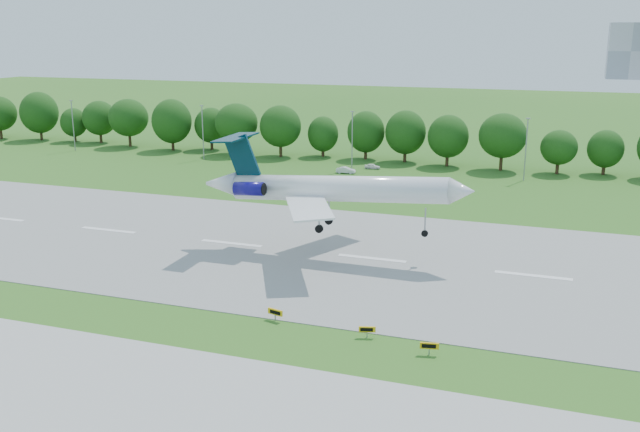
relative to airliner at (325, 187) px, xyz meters
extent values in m
plane|color=#265C18|center=(6.40, -24.96, -8.98)|extent=(600.00, 600.00, 0.00)
cube|color=gray|center=(6.40, 0.04, -8.94)|extent=(400.00, 45.00, 0.08)
cube|color=#ADADA8|center=(6.40, -42.96, -8.94)|extent=(400.00, 23.00, 0.08)
cylinder|color=#382314|center=(-93.60, 67.04, -7.18)|extent=(0.70, 0.70, 3.60)
sphere|color=#193D0F|center=(-93.60, 67.04, -2.78)|extent=(8.40, 8.40, 8.40)
cylinder|color=#382314|center=(-53.60, 67.04, -7.18)|extent=(0.70, 0.70, 3.60)
sphere|color=#193D0F|center=(-53.60, 67.04, -2.78)|extent=(8.40, 8.40, 8.40)
cylinder|color=#382314|center=(-13.60, 67.04, -7.18)|extent=(0.70, 0.70, 3.60)
sphere|color=#193D0F|center=(-13.60, 67.04, -2.78)|extent=(8.40, 8.40, 8.40)
cylinder|color=#382314|center=(26.40, 67.04, -7.18)|extent=(0.70, 0.70, 3.60)
sphere|color=#193D0F|center=(26.40, 67.04, -2.78)|extent=(8.40, 8.40, 8.40)
cylinder|color=gray|center=(-83.60, 57.04, -2.98)|extent=(0.24, 0.24, 12.00)
cube|color=gray|center=(-83.60, 57.04, 3.12)|extent=(0.90, 0.25, 0.18)
cylinder|color=gray|center=(-48.60, 57.04, -2.98)|extent=(0.24, 0.24, 12.00)
cube|color=gray|center=(-48.60, 57.04, 3.12)|extent=(0.90, 0.25, 0.18)
cylinder|color=gray|center=(-13.60, 57.04, -2.98)|extent=(0.24, 0.24, 12.00)
cube|color=gray|center=(-13.60, 57.04, 3.12)|extent=(0.90, 0.25, 0.18)
cylinder|color=gray|center=(21.40, 57.04, -2.98)|extent=(0.24, 0.24, 12.00)
cube|color=gray|center=(21.40, 57.04, 3.12)|extent=(0.90, 0.25, 0.18)
cube|color=#B2B2B7|center=(58.40, 380.04, 7.02)|extent=(24.00, 24.00, 32.00)
cylinder|color=white|center=(1.78, 0.04, -0.05)|extent=(28.43, 3.92, 4.71)
cone|color=white|center=(17.40, 0.38, 0.74)|extent=(3.25, 3.36, 3.44)
cone|color=white|center=(-14.59, -0.32, -0.50)|extent=(4.75, 3.40, 3.52)
cube|color=white|center=(0.23, -6.59, -1.08)|extent=(9.64, 13.06, 0.47)
cube|color=white|center=(-0.06, 6.59, -1.08)|extent=(9.24, 13.10, 0.47)
cube|color=#042734|center=(-11.39, -0.25, 3.19)|extent=(5.01, 0.58, 6.42)
cube|color=#042734|center=(-12.33, -0.27, 5.88)|extent=(3.21, 9.01, 0.36)
cylinder|color=navy|center=(-9.46, -2.66, -0.34)|extent=(4.08, 1.88, 1.99)
cylinder|color=navy|center=(-9.56, 2.24, -0.34)|extent=(4.08, 1.88, 1.99)
cylinder|color=gray|center=(13.08, 0.29, -3.34)|extent=(0.19, 0.19, 3.29)
cylinder|color=black|center=(13.08, 0.29, -4.99)|extent=(0.85, 0.30, 0.85)
cylinder|color=gray|center=(-0.05, -2.07, -3.34)|extent=(0.23, 0.23, 3.29)
cylinder|color=black|center=(-0.05, -2.07, -4.99)|extent=(1.04, 0.45, 1.04)
cylinder|color=gray|center=(-0.14, 2.07, -3.34)|extent=(0.23, 0.23, 3.29)
cylinder|color=black|center=(-0.14, 2.07, -4.99)|extent=(1.04, 0.45, 1.04)
cube|color=gray|center=(2.45, -22.53, -8.60)|extent=(0.13, 0.13, 0.76)
cube|color=#E9AB0C|center=(2.45, -22.53, -8.05)|extent=(1.73, 0.62, 0.60)
cube|color=black|center=(2.42, -22.65, -8.05)|extent=(1.27, 0.34, 0.38)
cube|color=gray|center=(12.36, -23.44, -8.62)|extent=(0.13, 0.13, 0.71)
cube|color=#E9AB0C|center=(12.36, -23.44, -8.12)|extent=(1.61, 0.63, 0.56)
cube|color=black|center=(12.40, -23.55, -8.12)|extent=(1.17, 0.36, 0.35)
cube|color=gray|center=(18.70, -25.19, -8.60)|extent=(0.13, 0.13, 0.75)
cube|color=#E9AB0C|center=(18.70, -25.19, -8.06)|extent=(1.73, 0.53, 0.59)
cube|color=black|center=(18.72, -25.31, -8.06)|extent=(1.27, 0.28, 0.38)
imported|color=silver|center=(-13.47, 52.36, -8.33)|extent=(4.00, 1.62, 1.29)
imported|color=white|center=(-9.58, 58.72, -8.43)|extent=(3.33, 1.53, 1.11)
camera|label=1|loc=(29.02, -84.43, 19.76)|focal=40.00mm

